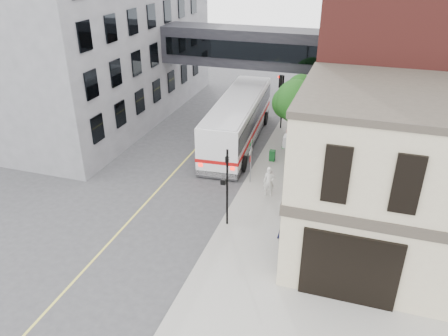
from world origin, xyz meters
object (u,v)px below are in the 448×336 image
Objects in this scene: bus at (238,119)px; pedestrian_a at (269,182)px; pedestrian_b at (290,134)px; pedestrian_c at (294,136)px; sandwich_board at (284,228)px; newspaper_box at (272,155)px.

bus is 8.69m from pedestrian_a.
bus is 4.14m from pedestrian_b.
pedestrian_c is 11.60m from sandwich_board.
pedestrian_a is 8.01m from pedestrian_b.
pedestrian_c is at bearing 68.69° from newspaper_box.
pedestrian_b is at bearing 149.48° from pedestrian_c.
pedestrian_a is 7.50m from pedestrian_c.
pedestrian_a is (4.17, -7.58, -0.89)m from bus.
pedestrian_a is 0.98× the size of pedestrian_c.
bus is 11.86× the size of sandwich_board.
bus reaches higher than pedestrian_b.
sandwich_board reaches higher than newspaper_box.
sandwich_board is at bearing -73.42° from newspaper_box.
pedestrian_b reaches higher than sandwich_board.
pedestrian_a is 2.34× the size of newspaper_box.
pedestrian_c is (0.25, 7.49, 0.02)m from pedestrian_a.
sandwich_board is at bearing -62.06° from pedestrian_c.
pedestrian_b is 0.90× the size of pedestrian_c.
pedestrian_c is at bearing 78.14° from pedestrian_a.
pedestrian_c is 2.38× the size of newspaper_box.
pedestrian_b is at bearing 112.89° from sandwich_board.
newspaper_box is at bearing 89.67° from pedestrian_a.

